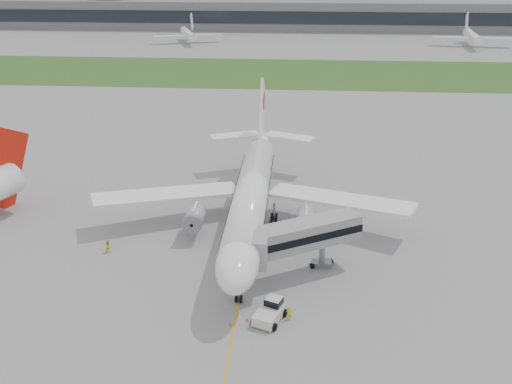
# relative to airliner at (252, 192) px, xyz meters

# --- Properties ---
(ground) EXTENTS (600.00, 600.00, 0.00)m
(ground) POSITION_rel_airliner_xyz_m (0.00, -4.87, -5.66)
(ground) COLOR gray
(ground) RESTS_ON ground
(apron_markings) EXTENTS (70.00, 70.00, 0.04)m
(apron_markings) POSITION_rel_airliner_xyz_m (0.00, -9.87, -5.66)
(apron_markings) COLOR orange
(apron_markings) RESTS_ON ground
(grass_strip) EXTENTS (600.00, 50.00, 0.02)m
(grass_strip) POSITION_rel_airliner_xyz_m (0.00, 115.13, -5.65)
(grass_strip) COLOR #365921
(grass_strip) RESTS_ON ground
(terminal_building) EXTENTS (320.00, 22.30, 14.00)m
(terminal_building) POSITION_rel_airliner_xyz_m (0.00, 225.00, 1.34)
(terminal_building) COLOR slate
(terminal_building) RESTS_ON ground
(control_tower) EXTENTS (12.00, 12.00, 56.00)m
(control_tower) POSITION_rel_airliner_xyz_m (-90.00, 227.13, -5.66)
(control_tower) COLOR slate
(control_tower) RESTS_ON ground
(airliner) EXTENTS (48.13, 53.95, 17.88)m
(airliner) POSITION_rel_airliner_xyz_m (0.00, 0.00, 0.00)
(airliner) COLOR white
(airliner) RESTS_ON ground
(pushback_tug) EXTENTS (4.17, 4.97, 2.24)m
(pushback_tug) POSITION_rel_airliner_xyz_m (3.95, -22.87, -4.63)
(pushback_tug) COLOR silver
(pushback_tug) RESTS_ON ground
(jet_bridge) EXTENTS (15.22, 11.68, 7.57)m
(jet_bridge) POSITION_rel_airliner_xyz_m (6.70, -13.54, -0.06)
(jet_bridge) COLOR #9A9A9C
(jet_bridge) RESTS_ON ground
(safety_cone_left) EXTENTS (0.38, 0.38, 0.52)m
(safety_cone_left) POSITION_rel_airliner_xyz_m (-0.50, -24.52, -5.40)
(safety_cone_left) COLOR orange
(safety_cone_left) RESTS_ON ground
(safety_cone_right) EXTENTS (0.36, 0.36, 0.49)m
(safety_cone_right) POSITION_rel_airliner_xyz_m (1.33, -23.54, -5.42)
(safety_cone_right) COLOR orange
(safety_cone_right) RESTS_ON ground
(ground_crew_near) EXTENTS (0.77, 0.69, 1.77)m
(ground_crew_near) POSITION_rel_airliner_xyz_m (6.00, -22.91, -4.78)
(ground_crew_near) COLOR gold
(ground_crew_near) RESTS_ON ground
(ground_crew_far) EXTENTS (1.15, 1.17, 1.90)m
(ground_crew_far) POSITION_rel_airliner_xyz_m (-19.10, -9.26, -4.71)
(ground_crew_far) COLOR gold
(ground_crew_far) RESTS_ON ground
(distant_aircraft_left) EXTENTS (36.66, 34.50, 11.36)m
(distant_aircraft_left) POSITION_rel_airliner_xyz_m (-42.38, 176.90, -5.66)
(distant_aircraft_left) COLOR white
(distant_aircraft_left) RESTS_ON ground
(distant_aircraft_right) EXTENTS (35.39, 31.95, 12.50)m
(distant_aircraft_right) POSITION_rel_airliner_xyz_m (79.13, 176.19, -5.66)
(distant_aircraft_right) COLOR white
(distant_aircraft_right) RESTS_ON ground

